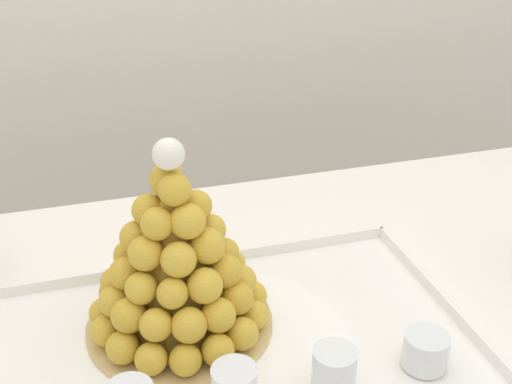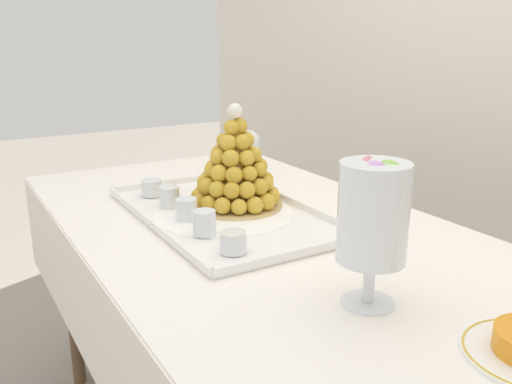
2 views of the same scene
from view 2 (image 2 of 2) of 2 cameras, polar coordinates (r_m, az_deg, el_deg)
name	(u,v)px [view 2 (image 2 of 2)]	position (r m, az deg, el deg)	size (l,w,h in m)	color
buffet_table	(276,269)	(1.32, 2.10, -8.13)	(1.75, 0.86, 0.76)	brown
serving_tray	(224,214)	(1.42, -3.42, -2.32)	(0.68, 0.40, 0.02)	white
croquembouche	(236,168)	(1.44, -2.15, 2.49)	(0.25, 0.25, 0.28)	tan
dessert_cup_left	(152,188)	(1.59, -10.90, 0.38)	(0.06, 0.06, 0.05)	silver
dessert_cup_mid_left	(169,198)	(1.47, -9.07, -0.60)	(0.05, 0.05, 0.06)	silver
dessert_cup_centre	(187,210)	(1.37, -7.29, -1.88)	(0.05, 0.05, 0.05)	silver
dessert_cup_mid_right	(204,224)	(1.26, -5.44, -3.33)	(0.05, 0.05, 0.06)	silver
dessert_cup_right	(233,243)	(1.16, -2.41, -5.34)	(0.06, 0.06, 0.05)	silver
macaron_goblet	(373,215)	(0.93, 12.19, -2.34)	(0.12, 0.12, 0.27)	white
wine_glass	(249,144)	(1.78, -0.79, 5.08)	(0.08, 0.08, 0.16)	silver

